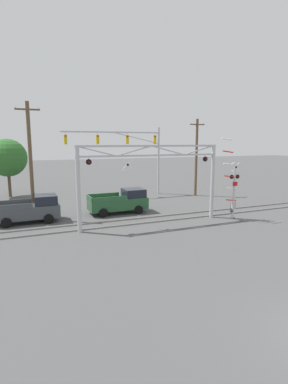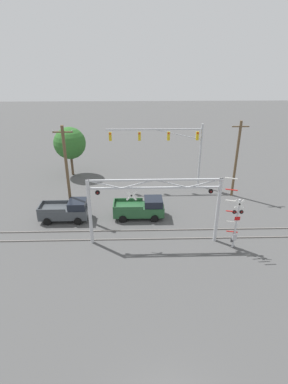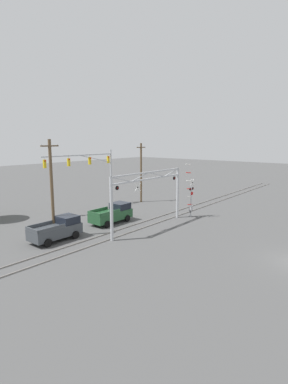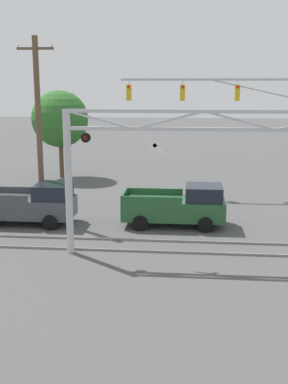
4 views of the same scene
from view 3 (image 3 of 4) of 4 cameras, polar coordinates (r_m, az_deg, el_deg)
The scene contains 9 objects.
rail_track_near at distance 31.37m, azimuth 0.51°, elevation -6.60°, with size 80.00×0.08×0.10m, color gray.
rail_track_far at distance 32.26m, azimuth -1.48°, elevation -6.13°, with size 80.00×0.08×0.10m, color gray.
crossing_gantry at distance 30.34m, azimuth 0.92°, elevation 0.06°, with size 10.88×0.30×5.82m.
crossing_signal_mast at distance 35.30m, azimuth 8.89°, elevation -1.11°, with size 1.79×0.35×6.35m.
traffic_signal_span at distance 40.48m, azimuth -9.39°, elevation 4.70°, with size 11.05×0.39×7.65m.
pickup_truck_lead at distance 33.03m, azimuth -6.02°, elevation -4.13°, with size 4.93×2.25×2.02m.
pickup_truck_following at distance 28.40m, azimuth -16.17°, elevation -6.82°, with size 4.64×2.25×2.02m.
utility_pole_left at distance 28.52m, azimuth -17.16°, elevation 0.79°, with size 1.80×0.28×9.03m.
utility_pole_right at distance 43.22m, azimuth -0.57°, elevation 3.84°, with size 1.80×0.28×8.51m.
Camera 3 is at (-23.35, -4.19, 8.95)m, focal length 28.00 mm.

